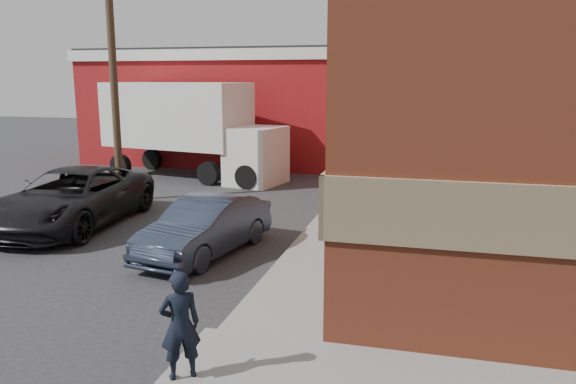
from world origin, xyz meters
The scene contains 8 objects.
ground centered at (0.00, 0.00, 0.00)m, with size 90.00×90.00×0.00m, color #28282B.
sidewalk_west centered at (0.60, 9.00, 0.06)m, with size 1.80×18.00×0.12m, color gray.
warehouse centered at (-6.00, 20.00, 2.81)m, with size 16.30×8.30×5.60m.
utility_pole centered at (-7.50, 9.00, 4.75)m, with size 2.00×0.26×9.00m.
man centered at (-0.20, -1.55, 0.89)m, with size 0.56×0.37×1.55m, color black.
sedan centered at (-2.20, 4.05, 0.69)m, with size 1.47×4.21×1.39m, color #283143.
suv_a centered at (-6.97, 5.59, 0.83)m, with size 2.74×5.94×1.65m, color black.
box_truck centered at (-6.90, 13.81, 2.33)m, with size 8.49×4.02×4.03m.
Camera 1 is at (3.05, -8.11, 4.22)m, focal length 35.00 mm.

